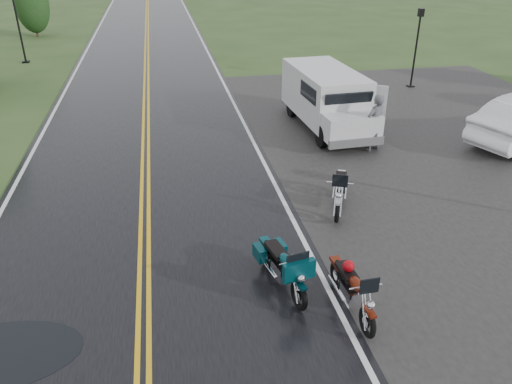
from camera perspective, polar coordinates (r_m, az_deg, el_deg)
ground at (r=11.01m, az=-12.66°, el=-10.64°), size 120.00×120.00×0.00m
road at (r=19.89m, az=-12.47°, el=7.20°), size 8.00×100.00×0.04m
parking_pad at (r=18.39m, az=24.07°, el=3.71°), size 14.00×24.00×0.03m
motorcycle_red at (r=9.48m, az=12.76°, el=-13.23°), size 0.81×2.04×1.19m
motorcycle_teal at (r=9.86m, az=4.99°, el=-10.56°), size 1.16×2.19×1.23m
motorcycle_silver at (r=12.80m, az=9.37°, el=-1.12°), size 1.54×2.28×1.27m
van_white at (r=17.35m, az=7.74°, el=8.46°), size 2.43×5.78×2.23m
person_at_van at (r=17.43m, az=13.44°, el=7.59°), size 0.85×0.72×1.96m
lamp_post_far_left at (r=32.61m, az=-25.57°, el=17.03°), size 0.38×0.38×4.45m
lamp_post_far_right at (r=25.72m, az=17.80°, el=15.33°), size 0.32×0.32×3.70m
tree_left_far at (r=41.30m, az=-24.15°, el=18.44°), size 2.40×2.40×3.69m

